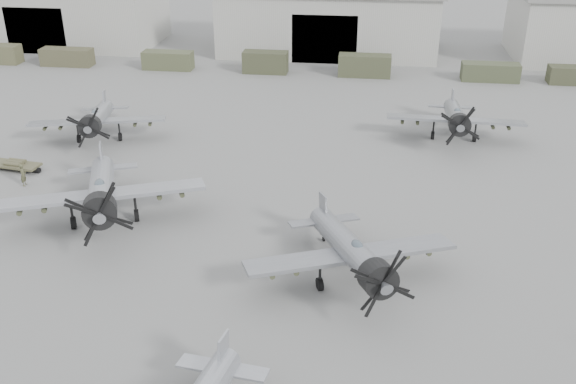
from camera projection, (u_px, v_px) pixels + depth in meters
name	position (u px, v px, depth m)	size (l,w,h in m)	color
ground	(234.00, 351.00, 31.89)	(220.00, 220.00, 0.00)	#60605E
hangar_left	(57.00, 11.00, 89.51)	(29.00, 14.80, 8.70)	gray
hangar_center	(329.00, 18.00, 85.06)	(29.00, 14.80, 8.70)	gray
support_truck_1	(67.00, 57.00, 79.59)	(6.34, 2.20, 2.12)	#43412C
support_truck_2	(168.00, 60.00, 78.06)	(6.05, 2.20, 2.16)	#42462E
support_truck_3	(265.00, 62.00, 76.57)	(5.32, 2.20, 2.53)	#363925
support_truck_4	(365.00, 66.00, 75.19)	(6.11, 2.20, 2.54)	#393C27
support_truck_5	(490.00, 72.00, 73.61)	(6.48, 2.20, 2.03)	#3B412A
support_truck_6	(576.00, 75.00, 72.52)	(6.04, 2.20, 1.97)	#363825
aircraft_mid_1	(101.00, 192.00, 42.27)	(13.53, 12.24, 5.49)	#95979D
aircraft_mid_2	(353.00, 253.00, 35.96)	(12.11, 10.95, 4.92)	gray
aircraft_far_0	(97.00, 119.00, 56.04)	(11.91, 10.72, 4.74)	#919599
aircraft_far_1	(456.00, 117.00, 56.27)	(12.03, 10.82, 4.82)	gray
ground_crew	(23.00, 175.00, 48.59)	(0.64, 0.42, 1.75)	#43442C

